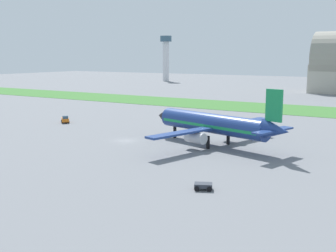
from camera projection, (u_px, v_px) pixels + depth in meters
name	position (u px, v px, depth m)	size (l,w,h in m)	color
ground_plane	(126.00, 141.00, 90.33)	(600.00, 600.00, 0.00)	slate
grass_taxiway_strip	(247.00, 107.00, 150.29)	(360.00, 28.00, 0.08)	#3D7533
airplane_midfield_jet	(214.00, 124.00, 84.70)	(33.34, 33.70, 12.15)	navy
baggage_cart_near_gate	(203.00, 186.00, 57.20)	(2.89, 2.58, 0.90)	#2D333D
pushback_tug_midfield	(65.00, 119.00, 114.29)	(3.87, 3.76, 1.95)	orange
control_tower	(166.00, 54.00, 297.72)	(8.00, 8.00, 31.49)	silver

